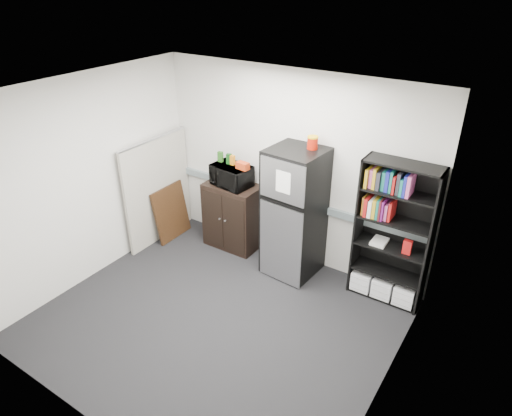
% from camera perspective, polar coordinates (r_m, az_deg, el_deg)
% --- Properties ---
extents(floor, '(4.00, 4.00, 0.00)m').
position_cam_1_polar(floor, '(5.71, -4.95, -13.73)').
color(floor, black).
rests_on(floor, ground).
extents(wall_back, '(4.00, 0.02, 2.70)m').
position_cam_1_polar(wall_back, '(6.22, 4.46, 4.84)').
color(wall_back, silver).
rests_on(wall_back, floor).
extents(wall_right, '(0.02, 3.50, 2.70)m').
position_cam_1_polar(wall_right, '(4.15, 16.94, -9.40)').
color(wall_right, silver).
rests_on(wall_right, floor).
extents(wall_left, '(0.02, 3.50, 2.70)m').
position_cam_1_polar(wall_left, '(6.25, -20.16, 3.24)').
color(wall_left, silver).
rests_on(wall_left, floor).
extents(ceiling, '(4.00, 3.50, 0.02)m').
position_cam_1_polar(ceiling, '(4.40, -6.42, 13.52)').
color(ceiling, white).
rests_on(ceiling, wall_back).
extents(electrical_raceway, '(3.92, 0.05, 0.10)m').
position_cam_1_polar(electrical_raceway, '(6.39, 4.18, 1.04)').
color(electrical_raceway, gray).
rests_on(electrical_raceway, wall_back).
extents(wall_note, '(0.14, 0.00, 0.10)m').
position_cam_1_polar(wall_note, '(6.30, 1.70, 7.19)').
color(wall_note, white).
rests_on(wall_note, wall_back).
extents(bookshelf, '(0.90, 0.34, 1.85)m').
position_cam_1_polar(bookshelf, '(5.76, 16.76, -3.26)').
color(bookshelf, black).
rests_on(bookshelf, floor).
extents(cubicle_partition, '(0.06, 1.30, 1.62)m').
position_cam_1_polar(cubicle_partition, '(7.02, -12.13, 2.26)').
color(cubicle_partition, gray).
rests_on(cubicle_partition, floor).
extents(cabinet, '(0.80, 0.53, 1.00)m').
position_cam_1_polar(cabinet, '(6.80, -2.88, -0.93)').
color(cabinet, black).
rests_on(cabinet, floor).
extents(microwave, '(0.59, 0.44, 0.31)m').
position_cam_1_polar(microwave, '(6.50, -3.10, 4.07)').
color(microwave, black).
rests_on(microwave, cabinet).
extents(snack_box_a, '(0.07, 0.06, 0.15)m').
position_cam_1_polar(snack_box_a, '(6.55, -4.47, 6.41)').
color(snack_box_a, '#205017').
rests_on(snack_box_a, microwave).
extents(snack_box_b, '(0.08, 0.06, 0.15)m').
position_cam_1_polar(snack_box_b, '(6.47, -3.39, 6.14)').
color(snack_box_b, '#0C370E').
rests_on(snack_box_b, microwave).
extents(snack_box_c, '(0.08, 0.06, 0.14)m').
position_cam_1_polar(snack_box_c, '(6.44, -2.98, 6.00)').
color(snack_box_c, orange).
rests_on(snack_box_c, microwave).
extents(snack_bag, '(0.19, 0.12, 0.10)m').
position_cam_1_polar(snack_bag, '(6.29, -1.69, 5.30)').
color(snack_bag, '#B73512').
rests_on(snack_bag, microwave).
extents(refrigerator, '(0.72, 0.75, 1.79)m').
position_cam_1_polar(refrigerator, '(6.05, 4.77, -0.66)').
color(refrigerator, black).
rests_on(refrigerator, floor).
extents(coffee_can, '(0.14, 0.14, 0.18)m').
position_cam_1_polar(coffee_can, '(5.70, 7.09, 8.22)').
color(coffee_can, '#A81707').
rests_on(coffee_can, refrigerator).
extents(framed_poster, '(0.18, 0.65, 0.83)m').
position_cam_1_polar(framed_poster, '(7.17, -10.55, -0.54)').
color(framed_poster, black).
rests_on(framed_poster, floor).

